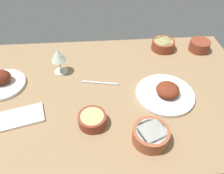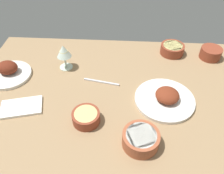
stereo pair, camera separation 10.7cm
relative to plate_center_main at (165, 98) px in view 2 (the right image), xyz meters
The scene contains 10 objects.
dining_table 26.01cm from the plate_center_main, 166.97° to the left, with size 140.00×90.00×4.00cm, color #937551.
plate_center_main is the anchor object (origin of this frame).
plate_far_side 80.51cm from the plate_center_main, behind, with size 22.68×22.68×8.02cm.
bowl_soup 46.46cm from the plate_center_main, 50.89° to the left, with size 11.67×11.67×6.20cm.
bowl_potatoes 39.82cm from the plate_center_main, 78.29° to the left, with size 13.48×13.48×5.58cm.
bowl_pasta 37.40cm from the plate_center_main, 158.39° to the right, with size 11.80×11.80×5.03cm.
bowl_cream 26.53cm from the plate_center_main, 117.44° to the right, with size 14.34×14.34×6.13cm.
wine_glass 56.18cm from the plate_center_main, 156.79° to the left, with size 7.60×7.60×14.00cm.
folded_napkin 65.64cm from the plate_center_main, behind, with size 18.04×10.71×1.20cm, color white.
fork_loose 32.62cm from the plate_center_main, 160.53° to the left, with size 18.45×0.90×0.80cm, color silver.
Camera 2 is at (4.80, -77.45, 80.27)cm, focal length 35.61 mm.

